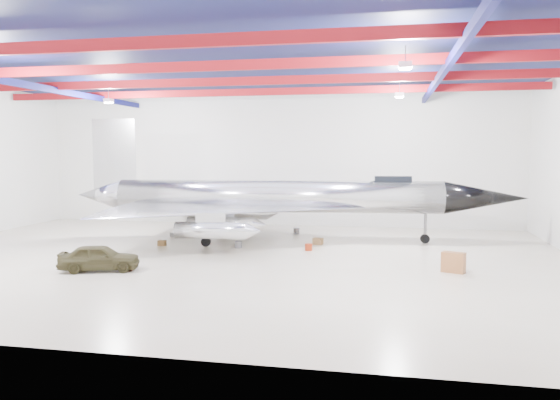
# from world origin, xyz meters

# --- Properties ---
(floor) EXTENTS (40.00, 40.00, 0.00)m
(floor) POSITION_xyz_m (0.00, 0.00, 0.00)
(floor) COLOR #B8AC92
(floor) RESTS_ON ground
(wall_back) EXTENTS (40.00, 0.00, 40.00)m
(wall_back) POSITION_xyz_m (0.00, 15.00, 5.50)
(wall_back) COLOR silver
(wall_back) RESTS_ON floor
(ceiling) EXTENTS (40.00, 40.00, 0.00)m
(ceiling) POSITION_xyz_m (0.00, 0.00, 11.00)
(ceiling) COLOR #0A0F38
(ceiling) RESTS_ON wall_back
(ceiling_structure) EXTENTS (39.50, 29.50, 1.08)m
(ceiling_structure) POSITION_xyz_m (0.00, 0.00, 10.32)
(ceiling_structure) COLOR maroon
(ceiling_structure) RESTS_ON ceiling
(jet_aircraft) EXTENTS (30.84, 19.14, 8.41)m
(jet_aircraft) POSITION_xyz_m (1.97, 6.67, 2.76)
(jet_aircraft) COLOR silver
(jet_aircraft) RESTS_ON floor
(jeep) EXTENTS (4.32, 2.76, 1.37)m
(jeep) POSITION_xyz_m (-5.11, -4.41, 0.68)
(jeep) COLOR #38341C
(jeep) RESTS_ON floor
(desk) EXTENTS (1.26, 0.96, 1.03)m
(desk) POSITION_xyz_m (12.70, -1.30, 0.52)
(desk) COLOR brown
(desk) RESTS_ON floor
(crate_ply) EXTENTS (0.52, 0.42, 0.34)m
(crate_ply) POSITION_xyz_m (-5.03, 3.31, 0.17)
(crate_ply) COLOR olive
(crate_ply) RESTS_ON floor
(engine_drum) EXTENTS (0.46, 0.46, 0.41)m
(engine_drum) POSITION_xyz_m (0.09, 3.46, 0.21)
(engine_drum) COLOR #59595B
(engine_drum) RESTS_ON floor
(parts_bin) EXTENTS (0.70, 0.61, 0.42)m
(parts_bin) POSITION_xyz_m (4.91, 5.77, 0.21)
(parts_bin) COLOR olive
(parts_bin) RESTS_ON floor
(crate_small) EXTENTS (0.45, 0.39, 0.28)m
(crate_small) POSITION_xyz_m (-5.77, 7.06, 0.14)
(crate_small) COLOR #59595B
(crate_small) RESTS_ON floor
(tool_chest) EXTENTS (0.55, 0.55, 0.42)m
(tool_chest) POSITION_xyz_m (4.62, 3.43, 0.21)
(tool_chest) COLOR maroon
(tool_chest) RESTS_ON floor
(spares_box) EXTENTS (0.56, 0.56, 0.41)m
(spares_box) POSITION_xyz_m (2.71, 10.31, 0.21)
(spares_box) COLOR #59595B
(spares_box) RESTS_ON floor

